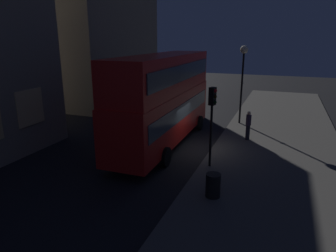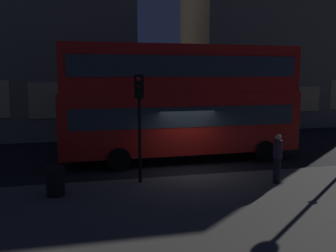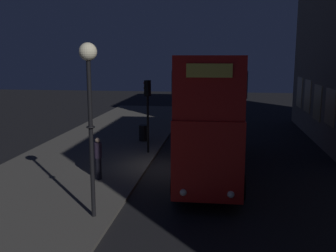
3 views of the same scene
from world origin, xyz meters
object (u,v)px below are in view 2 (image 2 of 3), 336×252
object	(u,v)px
double_decker_bus	(181,97)
litter_bin	(55,181)
pedestrian	(277,158)
traffic_light_near_kerb	(139,106)

from	to	relation	value
double_decker_bus	litter_bin	bearing A→B (deg)	-142.53
double_decker_bus	pedestrian	distance (m)	5.61
pedestrian	litter_bin	world-z (taller)	pedestrian
traffic_light_near_kerb	pedestrian	distance (m)	5.37
double_decker_bus	pedestrian	size ratio (longest dim) A/B	6.16
double_decker_bus	litter_bin	size ratio (longest dim) A/B	11.55
double_decker_bus	pedestrian	world-z (taller)	double_decker_bus
double_decker_bus	litter_bin	xyz separation A→B (m)	(-5.42, -4.28, -2.41)
double_decker_bus	traffic_light_near_kerb	size ratio (longest dim) A/B	2.84
pedestrian	double_decker_bus	bearing A→B (deg)	-170.47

